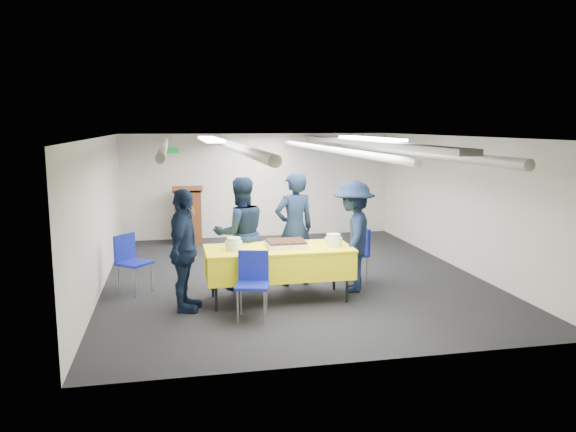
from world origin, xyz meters
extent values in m
plane|color=black|center=(0.00, 0.00, 0.00)|extent=(7.00, 7.00, 0.00)
cube|color=silver|center=(0.00, 3.49, 1.15)|extent=(6.00, 0.02, 2.30)
cube|color=silver|center=(-2.99, 0.00, 1.15)|extent=(0.02, 7.00, 2.30)
cube|color=silver|center=(2.99, 0.00, 1.15)|extent=(0.02, 7.00, 2.30)
cube|color=white|center=(0.00, 0.00, 2.29)|extent=(6.00, 7.00, 0.02)
cylinder|color=silver|center=(-2.00, 0.00, 2.18)|extent=(0.10, 6.90, 0.10)
cylinder|color=silver|center=(-0.90, 0.00, 2.14)|extent=(0.14, 6.90, 0.14)
cylinder|color=silver|center=(0.60, 0.00, 2.10)|extent=(0.10, 6.90, 0.10)
cylinder|color=silver|center=(1.90, 0.00, 2.06)|extent=(0.14, 6.90, 0.14)
cube|color=gray|center=(1.20, 0.00, 2.20)|extent=(0.28, 6.90, 0.08)
cube|color=white|center=(-1.30, 0.00, 2.27)|extent=(0.25, 2.60, 0.04)
cube|color=white|center=(1.30, 0.00, 2.27)|extent=(0.25, 2.60, 0.04)
cube|color=#0C591E|center=(-1.90, 3.47, 1.95)|extent=(0.30, 0.04, 0.12)
cylinder|color=black|center=(-1.37, -1.53, 0.18)|extent=(0.04, 0.04, 0.36)
cylinder|color=black|center=(0.47, -1.53, 0.18)|extent=(0.04, 0.04, 0.36)
cylinder|color=black|center=(-1.37, -0.88, 0.18)|extent=(0.04, 0.04, 0.36)
cylinder|color=black|center=(0.47, -0.88, 0.18)|extent=(0.04, 0.04, 0.36)
cube|color=#FFF61A|center=(-0.45, -1.21, 0.54)|extent=(2.06, 0.87, 0.39)
cube|color=#FFF61A|center=(-0.45, -1.21, 0.76)|extent=(2.08, 0.89, 0.03)
cube|color=white|center=(-0.33, -1.19, 0.80)|extent=(0.55, 0.44, 0.07)
cube|color=black|center=(-0.33, -1.19, 0.85)|extent=(0.52, 0.42, 0.03)
sphere|color=#103299|center=(-0.57, -1.39, 0.85)|extent=(0.04, 0.04, 0.04)
sphere|color=#103299|center=(-0.57, -0.99, 0.85)|extent=(0.04, 0.04, 0.04)
sphere|color=#103299|center=(-0.45, -1.39, 0.85)|extent=(0.04, 0.04, 0.04)
sphere|color=#103299|center=(-0.45, -0.99, 0.85)|extent=(0.04, 0.04, 0.04)
sphere|color=#103299|center=(-0.33, -1.39, 0.85)|extent=(0.04, 0.04, 0.04)
sphere|color=#103299|center=(-0.33, -0.99, 0.85)|extent=(0.04, 0.04, 0.04)
sphere|color=#103299|center=(-0.21, -1.39, 0.85)|extent=(0.04, 0.04, 0.04)
sphere|color=#103299|center=(-0.21, -0.99, 0.85)|extent=(0.04, 0.04, 0.04)
sphere|color=#103299|center=(-0.09, -1.39, 0.85)|extent=(0.04, 0.04, 0.04)
sphere|color=#103299|center=(-0.09, -0.99, 0.85)|extent=(0.04, 0.04, 0.04)
sphere|color=#103299|center=(-0.59, -1.29, 0.85)|extent=(0.04, 0.04, 0.04)
sphere|color=#103299|center=(-0.07, -1.29, 0.85)|extent=(0.04, 0.04, 0.04)
sphere|color=#103299|center=(-0.59, -1.19, 0.85)|extent=(0.04, 0.04, 0.04)
sphere|color=#103299|center=(-0.07, -1.19, 0.85)|extent=(0.04, 0.04, 0.04)
sphere|color=#103299|center=(-0.59, -1.09, 0.85)|extent=(0.04, 0.04, 0.04)
sphere|color=#103299|center=(-0.07, -1.09, 0.85)|extent=(0.04, 0.04, 0.04)
cylinder|color=white|center=(-1.09, -1.26, 0.83)|extent=(0.24, 0.24, 0.13)
cylinder|color=white|center=(-1.09, -1.26, 0.92)|extent=(0.19, 0.19, 0.05)
cylinder|color=white|center=(0.35, -1.26, 0.83)|extent=(0.24, 0.24, 0.12)
cylinder|color=white|center=(0.35, -1.26, 0.92)|extent=(0.20, 0.20, 0.05)
cube|color=brown|center=(-1.60, 3.05, 0.55)|extent=(0.55, 0.45, 1.10)
cube|color=brown|center=(-1.60, 3.02, 1.15)|extent=(0.62, 0.53, 0.21)
cylinder|color=gold|center=(-1.60, 2.81, 0.70)|extent=(0.28, 0.02, 0.28)
cylinder|color=gray|center=(-1.14, -2.07, 0.21)|extent=(0.02, 0.02, 0.43)
cylinder|color=gray|center=(-0.81, -2.15, 0.21)|extent=(0.02, 0.02, 0.43)
cylinder|color=gray|center=(-1.06, -1.74, 0.21)|extent=(0.02, 0.02, 0.43)
cylinder|color=gray|center=(-0.73, -1.82, 0.21)|extent=(0.02, 0.02, 0.43)
cube|color=#131D97|center=(-0.93, -1.94, 0.45)|extent=(0.51, 0.51, 0.04)
cube|color=#131D97|center=(-0.89, -1.76, 0.67)|extent=(0.40, 0.13, 0.40)
cylinder|color=gray|center=(0.69, -0.38, 0.21)|extent=(0.02, 0.02, 0.43)
cylinder|color=gray|center=(0.74, -0.71, 0.21)|extent=(0.02, 0.02, 0.43)
cylinder|color=gray|center=(1.02, -0.32, 0.21)|extent=(0.02, 0.02, 0.43)
cylinder|color=gray|center=(1.08, -0.66, 0.21)|extent=(0.02, 0.02, 0.43)
cube|color=#131D97|center=(0.88, -0.52, 0.45)|extent=(0.48, 0.48, 0.04)
cube|color=#131D97|center=(1.07, -0.49, 0.67)|extent=(0.10, 0.40, 0.40)
cylinder|color=gray|center=(-2.48, -0.66, 0.21)|extent=(0.02, 0.02, 0.43)
cylinder|color=gray|center=(-2.25, -0.41, 0.21)|extent=(0.02, 0.02, 0.43)
cylinder|color=gray|center=(-2.73, -0.43, 0.21)|extent=(0.02, 0.02, 0.43)
cylinder|color=gray|center=(-2.50, -0.18, 0.21)|extent=(0.02, 0.02, 0.43)
cube|color=#131D97|center=(-2.49, -0.42, 0.45)|extent=(0.59, 0.59, 0.04)
cube|color=#131D97|center=(-2.63, -0.29, 0.67)|extent=(0.30, 0.32, 0.40)
imported|color=black|center=(-0.06, -0.49, 0.89)|extent=(0.73, 0.56, 1.79)
imported|color=black|center=(-0.91, -0.52, 0.86)|extent=(0.93, 0.78, 1.72)
imported|color=black|center=(-1.77, -1.41, 0.83)|extent=(0.63, 1.04, 1.66)
imported|color=black|center=(0.74, -0.97, 0.84)|extent=(1.02, 1.25, 1.68)
camera|label=1|loc=(-1.89, -8.87, 2.49)|focal=35.00mm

